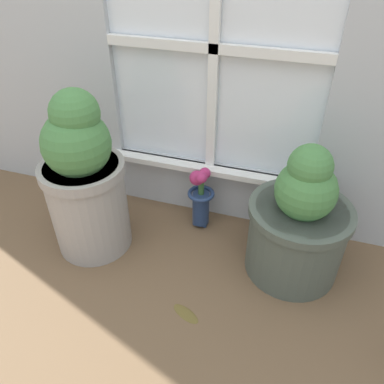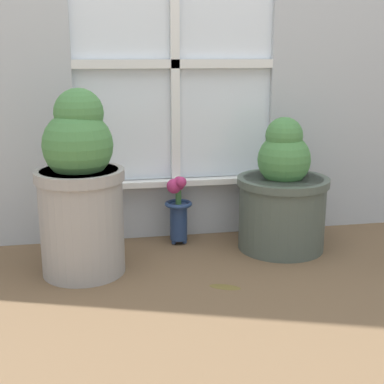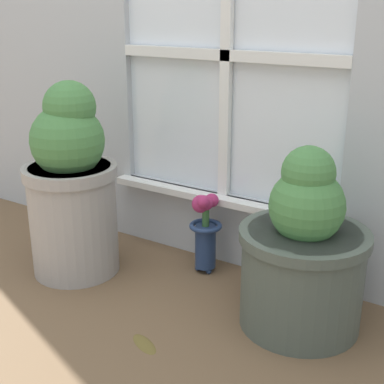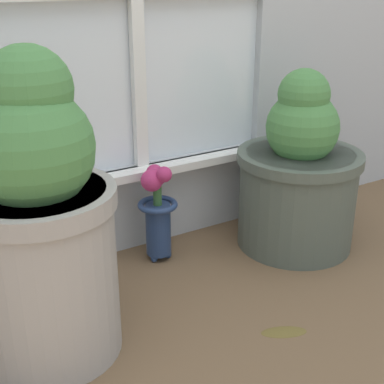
% 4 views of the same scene
% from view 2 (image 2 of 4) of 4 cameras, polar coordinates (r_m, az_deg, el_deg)
% --- Properties ---
extents(ground_plane, '(10.00, 10.00, 0.00)m').
position_cam_2_polar(ground_plane, '(1.78, 1.72, -11.47)').
color(ground_plane, brown).
extents(potted_plant_left, '(0.32, 0.32, 0.67)m').
position_cam_2_polar(potted_plant_left, '(1.94, -11.81, 0.20)').
color(potted_plant_left, '#9E9993').
rests_on(potted_plant_left, ground_plane).
extents(potted_plant_right, '(0.37, 0.37, 0.54)m').
position_cam_2_polar(potted_plant_right, '(2.19, 9.61, -0.47)').
color(potted_plant_right, '#4C564C').
rests_on(potted_plant_right, ground_plane).
extents(flower_vase, '(0.11, 0.11, 0.29)m').
position_cam_2_polar(flower_vase, '(2.23, -1.50, -1.53)').
color(flower_vase, navy).
rests_on(flower_vase, ground_plane).
extents(fallen_leaf, '(0.12, 0.09, 0.01)m').
position_cam_2_polar(fallen_leaf, '(1.87, 3.54, -9.99)').
color(fallen_leaf, brown).
rests_on(fallen_leaf, ground_plane).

